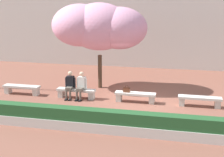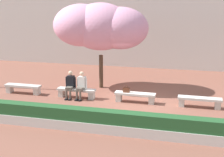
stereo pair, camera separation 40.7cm
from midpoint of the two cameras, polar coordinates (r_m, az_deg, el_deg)
ground_plane at (r=14.27m, az=3.44°, el=-4.33°), size 100.00×100.00×0.00m
stone_bench_west_end at (r=16.03m, az=-16.88°, el=-1.73°), size 1.85×0.43×0.45m
stone_bench_near_west at (r=14.87m, az=-7.35°, el=-2.44°), size 1.85×0.43×0.45m
stone_bench_center at (r=14.17m, az=3.46°, el=-3.16°), size 1.85×0.43×0.45m
stone_bench_near_east at (r=14.03m, az=14.94°, el=-3.81°), size 1.85×0.43×0.45m
person_seated_left at (r=14.81m, az=-8.48°, el=-0.96°), size 0.51×0.69×1.29m
person_seated_right at (r=14.62m, az=-6.46°, el=-1.09°), size 0.51×0.71×1.29m
handbag at (r=14.15m, az=1.85°, el=-2.01°), size 0.30×0.15×0.34m
cherry_tree_main at (r=16.12m, az=-3.13°, el=9.45°), size 4.88×3.06×4.42m
planter_hedge_foreground at (r=10.87m, az=0.40°, el=-8.09°), size 17.11×0.50×0.80m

